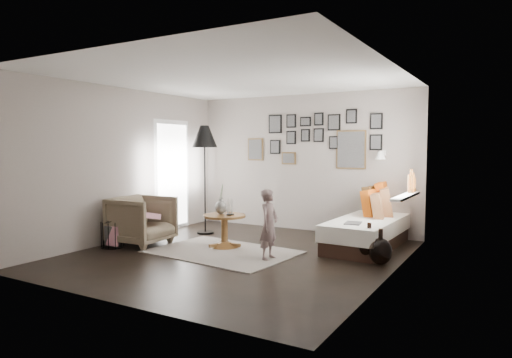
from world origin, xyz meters
The scene contains 23 objects.
ground centered at (0.00, 0.00, 0.00)m, with size 4.80×4.80×0.00m, color black.
wall_back centered at (0.00, 2.40, 1.30)m, with size 4.50×4.50×0.00m, color gray.
wall_front centered at (0.00, -2.40, 1.30)m, with size 4.50×4.50×0.00m, color gray.
wall_left centered at (-2.25, 0.00, 1.30)m, with size 4.80×4.80×0.00m, color gray.
wall_right centered at (2.25, 0.00, 1.30)m, with size 4.80×4.80×0.00m, color gray.
ceiling centered at (0.00, 0.00, 2.60)m, with size 4.80×4.80×0.00m, color white.
door_left centered at (-2.23, 1.20, 1.05)m, with size 0.00×2.14×2.14m.
window_right centered at (2.18, 1.34, 0.93)m, with size 0.15×1.32×1.30m.
gallery_wall centered at (0.29, 2.38, 1.74)m, with size 2.74×0.03×1.08m.
wall_sconce centered at (1.55, 2.13, 1.46)m, with size 0.18×0.36×0.16m.
rug centered at (-0.27, 0.04, 0.01)m, with size 2.12×1.48×0.01m, color silver.
pedestal_table centered at (-0.43, 0.32, 0.24)m, with size 0.67×0.67×0.53m.
vase centered at (-0.51, 0.34, 0.68)m, with size 0.19×0.19×0.48m.
candles centered at (-0.32, 0.32, 0.65)m, with size 0.12×0.12×0.25m.
daybed centered at (1.54, 1.55, 0.32)m, with size 0.95×2.11×1.00m.
magazine_on_daybed centered at (1.49, 0.90, 0.47)m, with size 0.23×0.31×0.02m, color black.
armchair centered at (-1.72, -0.17, 0.40)m, with size 0.85×0.88×0.80m, color brown.
armchair_cushion centered at (-1.69, -0.12, 0.48)m, with size 0.36×0.36×0.09m, color silver.
floor_lamp centered at (-1.40, 1.13, 1.72)m, with size 0.46×0.46×1.99m.
magazine_basket centered at (-1.98, -0.57, 0.20)m, with size 0.38×0.38×0.42m.
demijohn_large centered at (1.81, 0.63, 0.21)m, with size 0.36×0.36×0.54m.
demijohn_small centered at (2.00, 0.51, 0.18)m, with size 0.32×0.32×0.49m.
child centered at (0.56, -0.01, 0.50)m, with size 0.37×0.24×1.00m, color #6C5755.
Camera 1 is at (3.59, -5.63, 1.60)m, focal length 32.00 mm.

